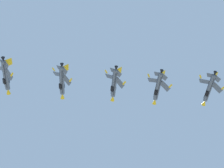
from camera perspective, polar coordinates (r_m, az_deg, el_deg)
name	(u,v)px	position (r m, az deg, el deg)	size (l,w,h in m)	color
fighter_jet_lead	(6,76)	(108.16, -20.74, 1.52)	(8.24, 15.94, 6.87)	#4C5666
fighter_jet_left_wing	(62,81)	(106.64, -10.08, 0.52)	(8.39, 15.94, 6.70)	#4C5666
fighter_jet_right_wing	(114,84)	(106.21, 0.47, 0.03)	(7.96, 15.94, 7.17)	#4C5666
fighter_jet_left_outer	(158,87)	(107.94, 9.30, -0.67)	(8.68, 15.94, 6.35)	#4C5666
fighter_jet_right_outer	(209,89)	(113.83, 19.13, -0.91)	(8.15, 15.94, 6.97)	#4C5666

